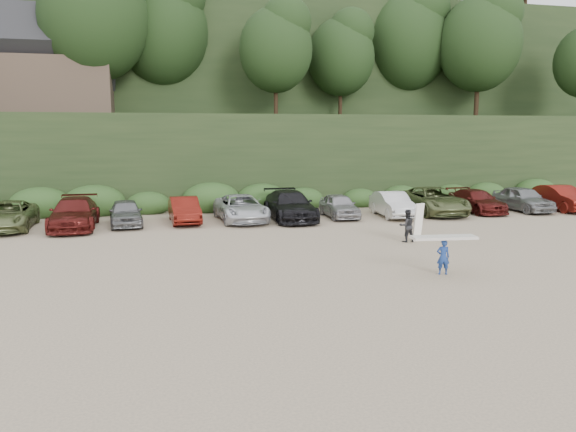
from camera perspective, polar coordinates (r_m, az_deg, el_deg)
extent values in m
plane|color=tan|center=(21.39, 1.19, -4.64)|extent=(120.00, 120.00, 0.00)
cube|color=black|center=(42.51, -6.35, 5.97)|extent=(80.00, 14.00, 6.00)
cube|color=black|center=(60.45, -8.61, 11.43)|extent=(90.00, 30.00, 16.00)
ellipsoid|color=black|center=(42.91, -6.54, 16.71)|extent=(66.00, 12.00, 10.00)
cube|color=#2B491E|center=(35.23, -5.65, 1.54)|extent=(46.20, 2.00, 1.20)
cube|color=brown|center=(44.76, -22.58, 11.92)|extent=(8.00, 6.00, 4.00)
imported|color=#5F6B3E|center=(31.42, -26.63, 0.03)|extent=(2.53, 5.23, 1.43)
imported|color=#521512|center=(30.42, -20.88, 0.25)|extent=(2.22, 5.39, 1.56)
imported|color=slate|center=(30.56, -16.16, 0.33)|extent=(1.91, 4.14, 1.37)
imported|color=#64150F|center=(30.82, -10.48, 0.61)|extent=(1.65, 4.27, 1.39)
imported|color=silver|center=(30.95, -4.79, 0.81)|extent=(2.67, 5.32, 1.45)
imported|color=black|center=(31.25, 0.20, 1.06)|extent=(2.28, 5.54, 1.61)
imported|color=#99999D|center=(32.29, 5.23, 1.05)|extent=(1.67, 4.01, 1.36)
imported|color=silver|center=(32.96, 10.57, 1.17)|extent=(1.86, 4.50, 1.45)
imported|color=#586339|center=(34.69, 14.59, 1.52)|extent=(2.92, 5.84, 1.59)
imported|color=#4E1311|center=(36.16, 18.61, 1.45)|extent=(1.98, 4.73, 1.37)
imported|color=gray|center=(37.66, 22.76, 1.63)|extent=(1.89, 4.55, 1.54)
imported|color=maroon|center=(39.02, 25.95, 1.66)|extent=(1.76, 4.75, 1.55)
imported|color=navy|center=(20.08, 15.48, -4.03)|extent=(0.51, 0.40, 1.23)
cube|color=silver|center=(19.94, 15.56, -2.11)|extent=(2.30, 0.87, 0.09)
imported|color=black|center=(25.55, 11.97, -0.98)|extent=(0.72, 0.57, 1.46)
cube|color=white|center=(25.78, 13.10, -0.63)|extent=(0.54, 0.41, 1.72)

